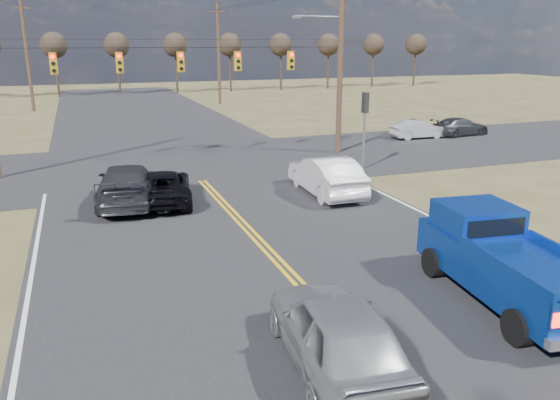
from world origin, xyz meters
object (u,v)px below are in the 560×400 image
object	(u,v)px
pickup_truck	(503,261)
cross_car_east_far	(460,127)
white_car_queue	(326,175)
dgrey_car_queue	(127,184)
cross_car_east_near	(418,129)
black_suv	(163,187)
silver_suv	(337,332)

from	to	relation	value
pickup_truck	cross_car_east_far	xyz separation A→B (m)	(15.22, 21.13, -0.41)
white_car_queue	dgrey_car_queue	distance (m)	8.22
pickup_truck	cross_car_east_near	distance (m)	24.18
black_suv	cross_car_east_near	distance (m)	20.74
black_suv	white_car_queue	bearing A→B (deg)	179.29
dgrey_car_queue	cross_car_east_near	size ratio (longest dim) A/B	1.43
black_suv	cross_car_east_near	size ratio (longest dim) A/B	1.25
cross_car_east_near	white_car_queue	bearing A→B (deg)	133.14
pickup_truck	cross_car_east_near	bearing A→B (deg)	67.78
pickup_truck	white_car_queue	size ratio (longest dim) A/B	1.17
black_suv	silver_suv	bearing A→B (deg)	104.83
silver_suv	black_suv	distance (m)	13.11
cross_car_east_near	cross_car_east_far	world-z (taller)	cross_car_east_near
white_car_queue	dgrey_car_queue	xyz separation A→B (m)	(-8.09, 1.47, -0.03)
white_car_queue	black_suv	bearing A→B (deg)	-7.11
dgrey_car_queue	cross_car_east_far	bearing A→B (deg)	-150.54
white_car_queue	dgrey_car_queue	size ratio (longest dim) A/B	0.92
black_suv	cross_car_east_near	world-z (taller)	black_suv
cross_car_east_far	cross_car_east_near	bearing A→B (deg)	84.04
cross_car_east_near	cross_car_east_far	xyz separation A→B (m)	(3.45, 0.02, -0.01)
black_suv	dgrey_car_queue	size ratio (longest dim) A/B	0.87
pickup_truck	black_suv	distance (m)	13.45
pickup_truck	silver_suv	distance (m)	5.44
pickup_truck	cross_car_east_far	size ratio (longest dim) A/B	1.37
silver_suv	dgrey_car_queue	xyz separation A→B (m)	(-2.77, 13.40, -0.02)
dgrey_car_queue	white_car_queue	bearing A→B (deg)	177.78
silver_suv	cross_car_east_near	bearing A→B (deg)	-120.92
silver_suv	white_car_queue	bearing A→B (deg)	-107.75
cross_car_east_far	dgrey_car_queue	bearing A→B (deg)	105.07
pickup_truck	dgrey_car_queue	xyz separation A→B (m)	(-8.03, 12.04, -0.24)
pickup_truck	silver_suv	size ratio (longest dim) A/B	1.23
silver_suv	black_suv	xyz separation A→B (m)	(-1.43, 13.03, -0.15)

